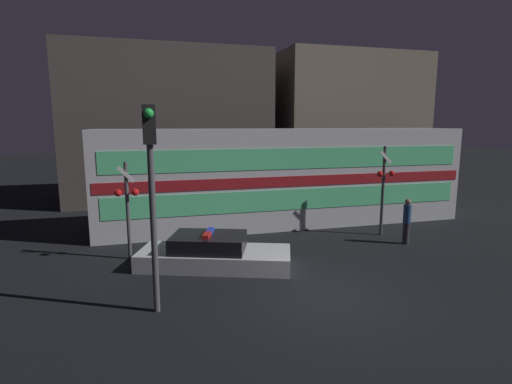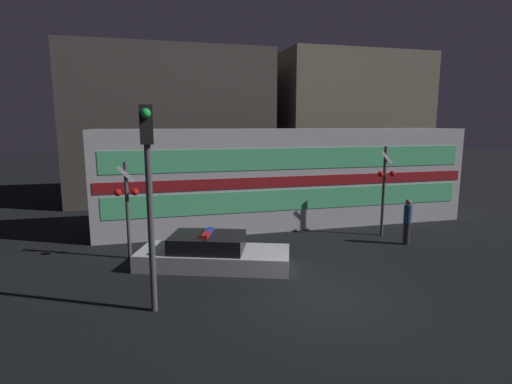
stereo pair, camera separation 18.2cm
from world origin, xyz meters
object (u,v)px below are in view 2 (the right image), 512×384
Objects in this scene: pedestrian at (407,221)px; crossing_signal_near at (385,185)px; traffic_light_corner at (149,179)px; police_car at (212,254)px; train at (286,177)px.

pedestrian is 1.82m from crossing_signal_near.
traffic_light_corner is (-9.27, -4.60, 1.17)m from crossing_signal_near.
pedestrian is 0.48× the size of crossing_signal_near.
police_car is at bearing -166.19° from crossing_signal_near.
traffic_light_corner reaches higher than crossing_signal_near.
crossing_signal_near is at bearing 99.04° from pedestrian.
traffic_light_corner is (-1.87, -2.78, 2.87)m from police_car.
police_car is 7.81m from crossing_signal_near.
pedestrian is (7.61, 0.48, 0.48)m from police_car.
crossing_signal_near is 0.74× the size of traffic_light_corner.
train reaches higher than police_car.
pedestrian is 0.35× the size of traffic_light_corner.
crossing_signal_near is at bearing -43.08° from train.
train reaches higher than pedestrian.
traffic_light_corner reaches higher than police_car.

